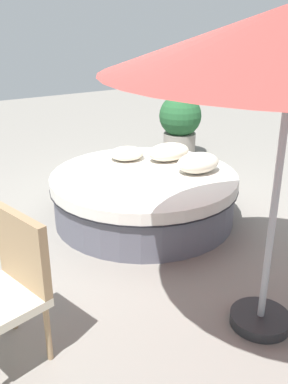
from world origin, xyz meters
TOP-DOWN VIEW (x-y plane):
  - ground_plane at (0.00, 0.00)m, footprint 16.00×16.00m
  - round_bed at (0.00, 0.00)m, footprint 2.02×2.02m
  - throw_pillow_0 at (-0.53, 0.25)m, footprint 0.50×0.36m
  - throw_pillow_1 at (-0.50, -0.26)m, footprint 0.53×0.35m
  - throw_pillow_2 at (-0.10, -0.54)m, footprint 0.41×0.38m
  - patio_chair at (1.82, 1.29)m, footprint 0.61×0.63m
  - planter at (-1.71, -1.66)m, footprint 0.66×0.66m

SIDE VIEW (x-z plane):
  - ground_plane at x=0.00m, z-range 0.00..0.00m
  - round_bed at x=0.00m, z-range 0.01..0.53m
  - planter at x=-1.71m, z-range 0.04..1.02m
  - patio_chair at x=1.82m, z-range 0.07..1.05m
  - throw_pillow_2 at x=-0.10m, z-range 0.52..0.67m
  - throw_pillow_1 at x=-0.50m, z-range 0.52..0.72m
  - throw_pillow_0 at x=-0.53m, z-range 0.52..0.73m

